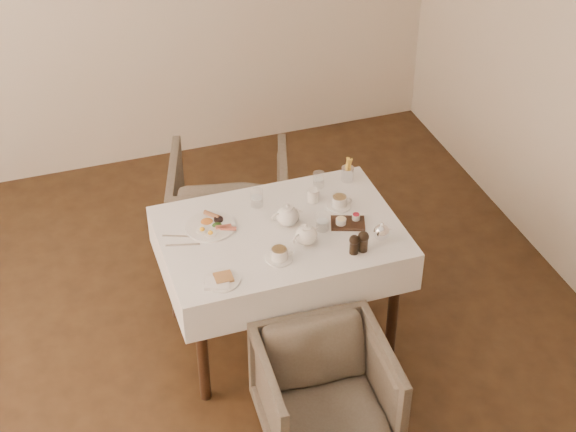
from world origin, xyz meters
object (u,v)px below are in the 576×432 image
Objects in this scene: armchair_far at (230,206)px; breakfast_plate at (211,226)px; teapot_centre at (288,214)px; armchair_near at (326,394)px; table at (280,247)px.

armchair_far is 0.87m from breakfast_plate.
breakfast_plate is 1.57× the size of teapot_centre.
armchair_near is 0.97m from teapot_centre.
armchair_near is at bearing -85.39° from breakfast_plate.
table is 7.41× the size of teapot_centre.
armchair_far is (-0.03, 1.64, 0.04)m from armchair_near.
armchair_near is 0.87× the size of armchair_far.
armchair_near is 3.78× the size of teapot_centre.
table is at bearing -149.33° from teapot_centre.
armchair_near is at bearing -96.69° from teapot_centre.
breakfast_plate reaches higher than table.
breakfast_plate is at bearing 162.72° from teapot_centre.
armchair_near is at bearing -91.73° from table.
teapot_centre is (0.05, 0.03, 0.19)m from table.
table is 0.85m from armchair_near.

